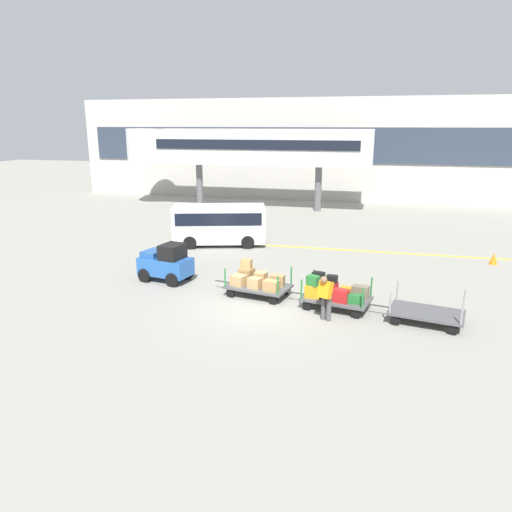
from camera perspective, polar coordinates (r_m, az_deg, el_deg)
name	(u,v)px	position (r m, az deg, el deg)	size (l,w,h in m)	color
ground_plane	(259,307)	(17.14, 0.34, -6.02)	(120.00, 120.00, 0.00)	gray
apron_lead_line	(360,251)	(25.13, 12.13, 0.61)	(14.10, 0.20, 0.01)	yellow
terminal_building	(336,150)	(41.69, 9.38, 12.27)	(45.13, 2.51, 8.32)	#BCB7AD
jet_bridge	(235,147)	(37.13, -2.52, 12.70)	(18.94, 3.00, 5.89)	silver
baggage_tug	(166,263)	(20.03, -10.56, -0.83)	(2.27, 1.57, 1.58)	#2659A5
baggage_cart_lead	(257,281)	(18.09, 0.07, -3.02)	(3.08, 1.81, 1.27)	#4C4C4F
baggage_cart_middle	(334,293)	(17.07, 9.19, -4.31)	(3.08, 1.81, 1.19)	#4C4C4F
baggage_cart_tail	(426,313)	(16.62, 19.43, -6.36)	(3.08, 1.81, 1.10)	#4C4C4F
baggage_handler	(326,296)	(15.84, 8.21, -4.66)	(0.54, 0.55, 1.56)	#4C4C4C
shuttle_van	(219,222)	(25.63, -4.37, 4.02)	(5.14, 3.20, 2.10)	silver
safety_cone_near	(494,258)	(24.70, 26.24, -0.26)	(0.36, 0.36, 0.55)	orange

